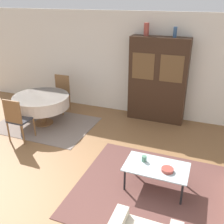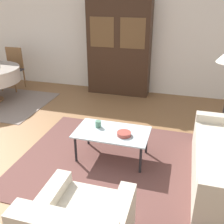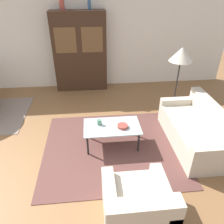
# 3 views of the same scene
# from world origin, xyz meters

# --- Properties ---
(ground_plane) EXTENTS (14.00, 14.00, 0.00)m
(ground_plane) POSITION_xyz_m (0.00, 0.00, 0.00)
(ground_plane) COLOR brown
(wall_back) EXTENTS (10.00, 0.06, 2.70)m
(wall_back) POSITION_xyz_m (0.00, 3.63, 1.35)
(wall_back) COLOR silver
(wall_back) RESTS_ON ground_plane
(area_rug) EXTENTS (2.62, 2.32, 0.01)m
(area_rug) POSITION_xyz_m (1.28, 0.56, 0.01)
(area_rug) COLOR brown
(area_rug) RESTS_ON ground_plane
(couch) EXTENTS (0.86, 1.79, 0.80)m
(couch) POSITION_xyz_m (2.92, 0.55, 0.30)
(couch) COLOR beige
(couch) RESTS_ON ground_plane
(armchair) EXTENTS (0.85, 0.87, 0.77)m
(armchair) POSITION_xyz_m (1.44, -0.97, 0.30)
(armchair) COLOR beige
(armchair) RESTS_ON ground_plane
(coffee_table) EXTENTS (1.06, 0.62, 0.43)m
(coffee_table) POSITION_xyz_m (1.28, 0.66, 0.40)
(coffee_table) COLOR black
(coffee_table) RESTS_ON area_rug
(display_cabinet) EXTENTS (1.44, 0.40, 2.15)m
(display_cabinet) POSITION_xyz_m (0.67, 3.39, 1.08)
(display_cabinet) COLOR #382316
(display_cabinet) RESTS_ON ground_plane
(floor_lamp) EXTENTS (0.50, 0.50, 1.60)m
(floor_lamp) POSITION_xyz_m (2.87, 1.70, 1.41)
(floor_lamp) COLOR black
(floor_lamp) RESTS_ON ground_plane
(cup) EXTENTS (0.08, 0.08, 0.10)m
(cup) POSITION_xyz_m (1.05, 0.74, 0.49)
(cup) COLOR #4C7A60
(cup) RESTS_ON coffee_table
(bowl) EXTENTS (0.20, 0.20, 0.05)m
(bowl) POSITION_xyz_m (1.47, 0.60, 0.47)
(bowl) COLOR #9E4238
(bowl) RESTS_ON coffee_table
(vase_tall) EXTENTS (0.12, 0.12, 0.30)m
(vase_tall) POSITION_xyz_m (0.31, 3.39, 2.30)
(vase_tall) COLOR #9E4238
(vase_tall) RESTS_ON display_cabinet
(vase_short) EXTENTS (0.09, 0.09, 0.24)m
(vase_short) POSITION_xyz_m (0.99, 3.39, 2.27)
(vase_short) COLOR #33517A
(vase_short) RESTS_ON display_cabinet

